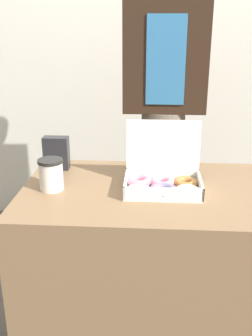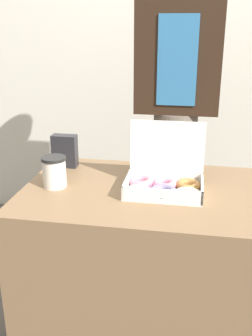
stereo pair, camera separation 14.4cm
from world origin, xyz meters
TOP-DOWN VIEW (x-y plane):
  - wall_back at (0.00, 1.31)m, footprint 10.00×0.05m
  - table at (0.00, 0.00)m, footprint 0.98×0.63m
  - donut_box at (0.05, -0.01)m, footprint 0.31×0.23m
  - coffee_cup at (-0.37, -0.03)m, footprint 0.09×0.09m
  - napkin_holder at (-0.41, 0.20)m, footprint 0.11×0.05m
  - person_customer at (0.06, 0.50)m, footprint 0.39×0.22m

SIDE VIEW (x-z plane):
  - table at x=0.00m, z-range 0.00..0.76m
  - donut_box at x=0.05m, z-range 0.68..0.93m
  - coffee_cup at x=-0.37m, z-range 0.77..0.89m
  - napkin_holder at x=-0.41m, z-range 0.76..0.91m
  - person_customer at x=0.06m, z-range 0.10..1.90m
  - wall_back at x=0.00m, z-range 0.00..2.60m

